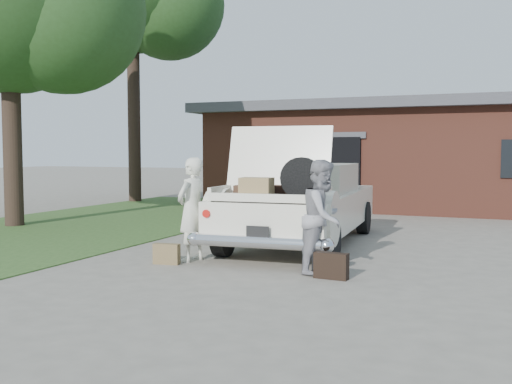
% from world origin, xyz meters
% --- Properties ---
extents(ground, '(90.00, 90.00, 0.00)m').
position_xyz_m(ground, '(0.00, 0.00, 0.00)').
color(ground, gray).
rests_on(ground, ground).
extents(grass_strip, '(6.00, 16.00, 0.02)m').
position_xyz_m(grass_strip, '(-5.50, 3.00, 0.01)').
color(grass_strip, '#2D4C1E').
rests_on(grass_strip, ground).
extents(house, '(12.80, 7.80, 3.30)m').
position_xyz_m(house, '(0.98, 11.47, 1.67)').
color(house, brown).
rests_on(house, ground).
extents(sedan, '(2.51, 5.60, 2.23)m').
position_xyz_m(sedan, '(0.32, 2.09, 0.80)').
color(sedan, silver).
rests_on(sedan, ground).
extents(woman_left, '(0.49, 0.67, 1.70)m').
position_xyz_m(woman_left, '(-0.75, -0.33, 0.85)').
color(woman_left, silver).
rests_on(woman_left, ground).
extents(woman_right, '(0.75, 0.90, 1.68)m').
position_xyz_m(woman_right, '(1.51, -0.42, 0.84)').
color(woman_right, gray).
rests_on(woman_right, ground).
extents(suitcase_left, '(0.44, 0.19, 0.33)m').
position_xyz_m(suitcase_left, '(-0.99, -0.73, 0.17)').
color(suitcase_left, olive).
rests_on(suitcase_left, ground).
extents(suitcase_right, '(0.50, 0.19, 0.38)m').
position_xyz_m(suitcase_right, '(1.74, -0.77, 0.19)').
color(suitcase_right, black).
rests_on(suitcase_right, ground).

